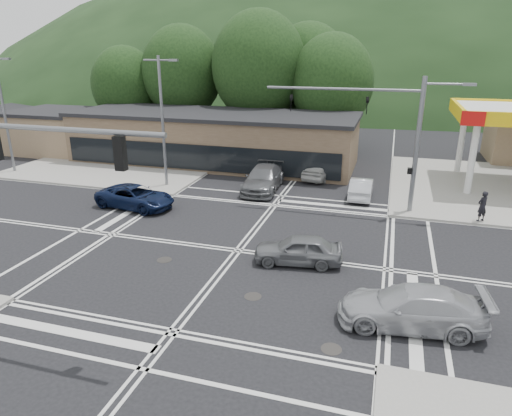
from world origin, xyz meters
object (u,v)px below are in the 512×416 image
(car_blue_west, at_px, (135,197))
(car_queue_a, at_px, (361,188))
(car_grey_center, at_px, (298,249))
(pedestrian, at_px, (482,206))
(car_queue_b, at_px, (320,169))
(car_silver_east, at_px, (411,307))
(car_northbound, at_px, (263,179))

(car_blue_west, height_order, car_queue_a, car_blue_west)
(car_grey_center, height_order, pedestrian, pedestrian)
(car_queue_a, bearing_deg, car_queue_b, -49.31)
(car_silver_east, distance_m, car_queue_b, 19.65)
(car_queue_a, distance_m, pedestrian, 7.51)
(car_queue_b, height_order, pedestrian, pedestrian)
(car_silver_east, bearing_deg, car_blue_west, -124.00)
(car_silver_east, height_order, car_queue_a, car_silver_east)
(car_queue_b, height_order, car_northbound, car_northbound)
(car_grey_center, xyz_separation_m, pedestrian, (8.92, 7.99, 0.34))
(car_queue_b, distance_m, pedestrian, 12.34)
(car_blue_west, xyz_separation_m, car_queue_b, (9.96, 10.02, 0.06))
(car_queue_a, height_order, pedestrian, pedestrian)
(car_blue_west, distance_m, car_northbound, 8.88)
(car_grey_center, height_order, car_queue_a, car_grey_center)
(car_grey_center, distance_m, car_queue_b, 14.86)
(car_grey_center, bearing_deg, car_northbound, -165.03)
(car_queue_b, bearing_deg, pedestrian, 155.03)
(car_grey_center, height_order, car_queue_b, car_queue_b)
(car_blue_west, relative_size, car_queue_b, 1.12)
(car_grey_center, xyz_separation_m, car_queue_b, (-1.37, 14.80, 0.07))
(car_queue_a, bearing_deg, car_grey_center, 79.03)
(car_queue_a, bearing_deg, car_silver_east, 100.50)
(car_blue_west, bearing_deg, car_silver_east, -109.77)
(car_blue_west, xyz_separation_m, pedestrian, (20.25, 3.22, 0.33))
(car_blue_west, distance_m, car_queue_b, 14.13)
(car_grey_center, xyz_separation_m, car_northbound, (-4.71, 10.68, 0.13))
(car_blue_west, xyz_separation_m, car_queue_a, (13.35, 6.15, -0.03))
(car_queue_a, distance_m, car_queue_b, 5.14)
(car_northbound, height_order, pedestrian, pedestrian)
(car_grey_center, bearing_deg, pedestrian, 123.06)
(car_blue_west, xyz_separation_m, car_northbound, (6.62, 5.91, 0.12))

